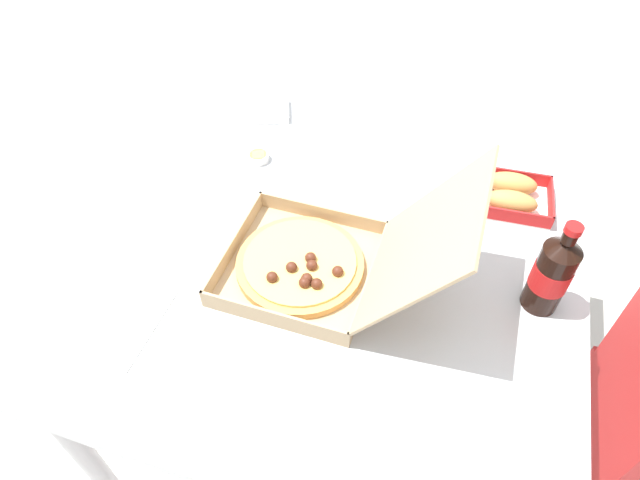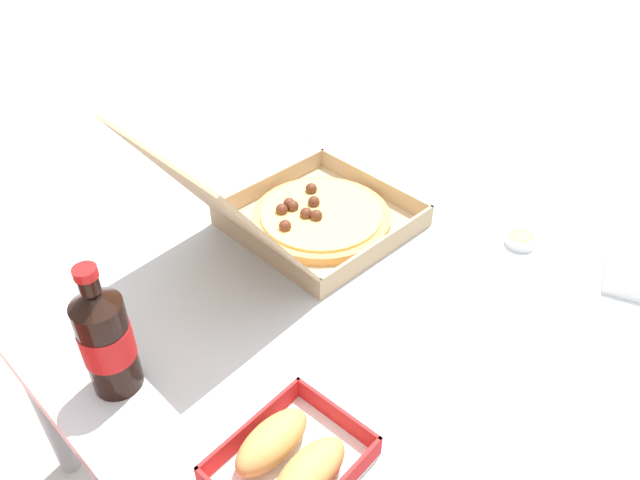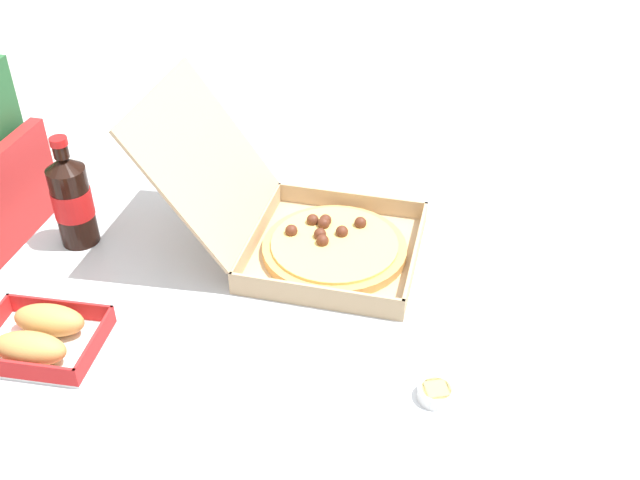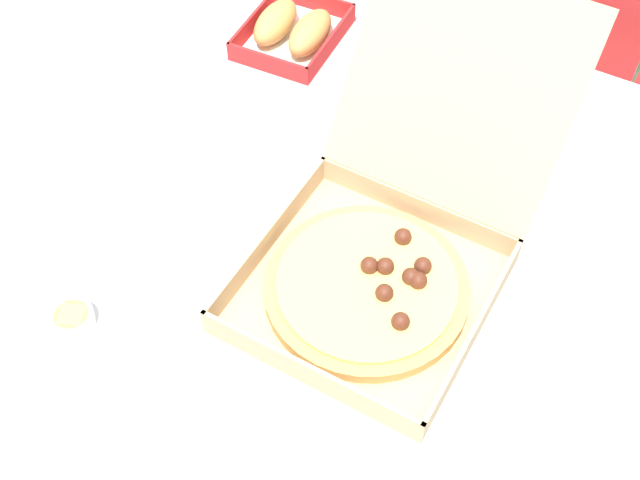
{
  "view_description": "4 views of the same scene",
  "coord_description": "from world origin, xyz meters",
  "px_view_note": "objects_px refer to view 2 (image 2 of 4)",
  "views": [
    {
      "loc": [
        0.82,
        0.22,
        1.63
      ],
      "look_at": [
        0.06,
        -0.03,
        0.76
      ],
      "focal_mm": 30.94,
      "sensor_mm": 36.0,
      "label": 1
    },
    {
      "loc": [
        -0.58,
        0.64,
        1.45
      ],
      "look_at": [
        0.06,
        0.0,
        0.73
      ],
      "focal_mm": 34.64,
      "sensor_mm": 36.0,
      "label": 2
    },
    {
      "loc": [
        -0.98,
        -0.28,
        1.56
      ],
      "look_at": [
        0.06,
        -0.04,
        0.78
      ],
      "focal_mm": 41.56,
      "sensor_mm": 36.0,
      "label": 3
    },
    {
      "loc": [
        0.35,
        -0.61,
        1.62
      ],
      "look_at": [
        0.03,
        -0.03,
        0.75
      ],
      "focal_mm": 45.61,
      "sensor_mm": 36.0,
      "label": 4
    }
  ],
  "objects_px": {
    "cola_bottle": "(106,339)",
    "paper_menu": "(339,132)",
    "dipping_sauce_cup": "(521,239)",
    "pizza_box_open": "(304,215)",
    "bread_side_box": "(290,459)",
    "napkin_pile": "(639,279)"
  },
  "relations": [
    {
      "from": "bread_side_box",
      "to": "napkin_pile",
      "type": "bearing_deg",
      "value": -103.61
    },
    {
      "from": "paper_menu",
      "to": "napkin_pile",
      "type": "height_order",
      "value": "napkin_pile"
    },
    {
      "from": "pizza_box_open",
      "to": "napkin_pile",
      "type": "distance_m",
      "value": 0.61
    },
    {
      "from": "dipping_sauce_cup",
      "to": "bread_side_box",
      "type": "bearing_deg",
      "value": 93.57
    },
    {
      "from": "bread_side_box",
      "to": "pizza_box_open",
      "type": "bearing_deg",
      "value": -45.73
    },
    {
      "from": "bread_side_box",
      "to": "dipping_sauce_cup",
      "type": "distance_m",
      "value": 0.63
    },
    {
      "from": "paper_menu",
      "to": "dipping_sauce_cup",
      "type": "xyz_separation_m",
      "value": [
        -0.55,
        0.07,
        0.01
      ]
    },
    {
      "from": "bread_side_box",
      "to": "dipping_sauce_cup",
      "type": "height_order",
      "value": "bread_side_box"
    },
    {
      "from": "cola_bottle",
      "to": "dipping_sauce_cup",
      "type": "distance_m",
      "value": 0.76
    },
    {
      "from": "cola_bottle",
      "to": "dipping_sauce_cup",
      "type": "height_order",
      "value": "cola_bottle"
    },
    {
      "from": "pizza_box_open",
      "to": "napkin_pile",
      "type": "height_order",
      "value": "pizza_box_open"
    },
    {
      "from": "cola_bottle",
      "to": "dipping_sauce_cup",
      "type": "relative_size",
      "value": 4.0
    },
    {
      "from": "napkin_pile",
      "to": "dipping_sauce_cup",
      "type": "xyz_separation_m",
      "value": [
        0.2,
        0.05,
        0.0
      ]
    },
    {
      "from": "bread_side_box",
      "to": "napkin_pile",
      "type": "distance_m",
      "value": 0.7
    },
    {
      "from": "bread_side_box",
      "to": "paper_menu",
      "type": "relative_size",
      "value": 0.95
    },
    {
      "from": "cola_bottle",
      "to": "paper_menu",
      "type": "xyz_separation_m",
      "value": [
        0.3,
        -0.78,
        -0.09
      ]
    },
    {
      "from": "bread_side_box",
      "to": "paper_menu",
      "type": "distance_m",
      "value": 0.91
    },
    {
      "from": "bread_side_box",
      "to": "cola_bottle",
      "type": "xyz_separation_m",
      "value": [
        0.28,
        0.08,
        0.07
      ]
    },
    {
      "from": "paper_menu",
      "to": "bread_side_box",
      "type": "bearing_deg",
      "value": 130.28
    },
    {
      "from": "pizza_box_open",
      "to": "cola_bottle",
      "type": "height_order",
      "value": "pizza_box_open"
    },
    {
      "from": "pizza_box_open",
      "to": "cola_bottle",
      "type": "distance_m",
      "value": 0.45
    },
    {
      "from": "pizza_box_open",
      "to": "bread_side_box",
      "type": "relative_size",
      "value": 2.47
    }
  ]
}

